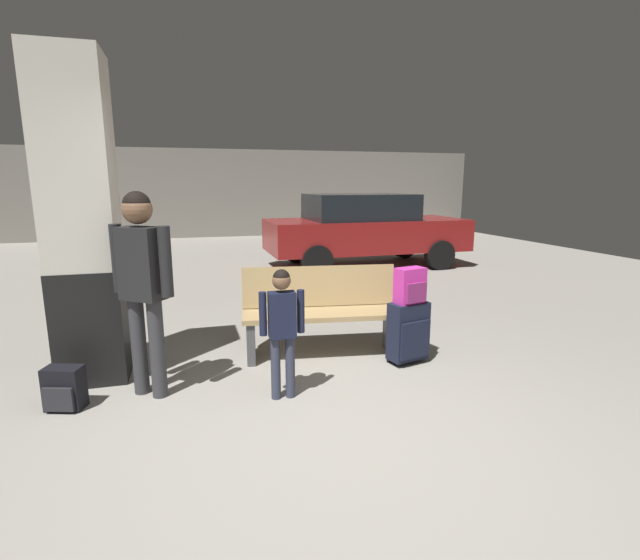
{
  "coord_description": "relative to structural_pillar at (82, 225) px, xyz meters",
  "views": [
    {
      "loc": [
        -0.96,
        -2.73,
        1.73
      ],
      "look_at": [
        0.19,
        1.3,
        0.85
      ],
      "focal_mm": 26.07,
      "sensor_mm": 36.0,
      "label": 1
    }
  ],
  "objects": [
    {
      "name": "ground_plane",
      "position": [
        1.83,
        2.36,
        -1.43
      ],
      "size": [
        18.0,
        18.0,
        0.1
      ],
      "primitive_type": "cube",
      "color": "gray"
    },
    {
      "name": "garage_back_wall",
      "position": [
        1.83,
        11.22,
        0.02
      ],
      "size": [
        18.0,
        0.12,
        2.8
      ],
      "primitive_type": "cube",
      "color": "gray",
      "rests_on": "ground_plane"
    },
    {
      "name": "structural_pillar",
      "position": [
        0.0,
        0.0,
        0.0
      ],
      "size": [
        0.57,
        0.57,
        2.78
      ],
      "color": "black",
      "rests_on": "ground_plane"
    },
    {
      "name": "bench",
      "position": [
        2.13,
        0.0,
        -0.94
      ],
      "size": [
        1.66,
        0.74,
        0.89
      ],
      "color": "tan",
      "rests_on": "ground_plane"
    },
    {
      "name": "suitcase",
      "position": [
        2.87,
        -0.48,
        -1.06
      ],
      "size": [
        0.42,
        0.3,
        0.6
      ],
      "color": "#191E33",
      "rests_on": "ground_plane"
    },
    {
      "name": "backpack_bright",
      "position": [
        2.87,
        -0.48,
        -0.61
      ],
      "size": [
        0.31,
        0.25,
        0.34
      ],
      "color": "#D833A5",
      "rests_on": "suitcase"
    },
    {
      "name": "child",
      "position": [
        1.55,
        -0.89,
        -0.72
      ],
      "size": [
        0.36,
        0.22,
        1.07
      ],
      "color": "#33384C",
      "rests_on": "ground_plane"
    },
    {
      "name": "adult",
      "position": [
        0.5,
        -0.53,
        -0.35
      ],
      "size": [
        0.47,
        0.38,
        1.67
      ],
      "color": "#38383D",
      "rests_on": "ground_plane"
    },
    {
      "name": "backpack_dark_floor",
      "position": [
        -0.13,
        -0.62,
        -1.21
      ],
      "size": [
        0.32,
        0.26,
        0.34
      ],
      "color": "black",
      "rests_on": "ground_plane"
    },
    {
      "name": "parked_car_near",
      "position": [
        4.41,
        4.72,
        -0.57
      ],
      "size": [
        4.12,
        1.84,
        1.51
      ],
      "color": "maroon",
      "rests_on": "ground_plane"
    }
  ]
}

